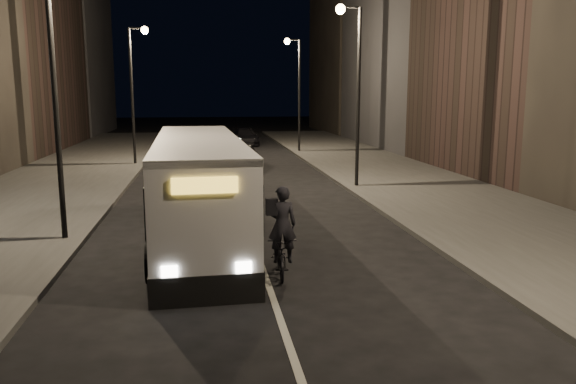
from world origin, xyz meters
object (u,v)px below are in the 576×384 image
object	(u,v)px
streetlight_left_near	(62,60)
city_bus	(199,184)
streetlight_right_far	(296,79)
car_mid	(189,144)
car_far	(245,137)
cyclist_on_bicycle	(281,246)
streetlight_left_far	(136,77)
car_near	(242,155)
streetlight_right_mid	(353,72)

from	to	relation	value
streetlight_left_near	city_bus	bearing A→B (deg)	-0.00
streetlight_right_far	car_mid	bearing A→B (deg)	175.22
streetlight_left_near	car_far	xyz separation A→B (m)	(7.46, 31.00, -4.67)
city_bus	cyclist_on_bicycle	bearing A→B (deg)	-65.09
streetlight_left_far	car_far	world-z (taller)	streetlight_left_far
streetlight_right_far	car_near	bearing A→B (deg)	-119.58
streetlight_left_near	streetlight_right_far	bearing A→B (deg)	66.04
streetlight_left_far	car_near	distance (m)	7.91
cyclist_on_bicycle	car_mid	xyz separation A→B (m)	(-2.86, 28.62, -0.06)
car_far	streetlight_left_near	bearing A→B (deg)	-106.84
streetlight_right_far	streetlight_right_mid	bearing A→B (deg)	-90.00
streetlight_right_mid	cyclist_on_bicycle	world-z (taller)	streetlight_right_mid
cyclist_on_bicycle	car_far	size ratio (longest dim) A/B	0.47
streetlight_right_mid	city_bus	xyz separation A→B (m)	(-6.93, -8.00, -3.67)
car_near	streetlight_left_near	bearing A→B (deg)	-105.56
streetlight_right_mid	car_far	bearing A→B (deg)	97.93
streetlight_right_mid	car_near	world-z (taller)	streetlight_right_mid
streetlight_left_far	city_bus	xyz separation A→B (m)	(3.73, -18.00, -3.67)
streetlight_right_mid	streetlight_left_far	bearing A→B (deg)	136.84
streetlight_left_near	streetlight_right_mid	bearing A→B (deg)	36.88
car_far	streetlight_right_far	bearing A→B (deg)	-68.70
streetlight_right_mid	streetlight_left_far	distance (m)	14.62
streetlight_right_mid	car_near	distance (m)	10.29
cyclist_on_bicycle	car_mid	distance (m)	28.76
car_near	car_far	bearing A→B (deg)	90.32
streetlight_left_far	car_far	bearing A→B (deg)	60.15
cyclist_on_bicycle	car_mid	size ratio (longest dim) A/B	0.54
car_near	streetlight_right_mid	bearing A→B (deg)	-55.13
streetlight_left_near	car_mid	xyz separation A→B (m)	(2.87, 24.65, -4.67)
streetlight_right_mid	streetlight_right_far	world-z (taller)	same
streetlight_right_mid	streetlight_left_near	bearing A→B (deg)	-143.12
streetlight_right_mid	streetlight_right_far	size ratio (longest dim) A/B	1.00
streetlight_left_near	city_bus	distance (m)	5.23
streetlight_right_far	car_far	size ratio (longest dim) A/B	1.69
city_bus	car_far	size ratio (longest dim) A/B	2.43
streetlight_right_mid	streetlight_left_far	world-z (taller)	same
streetlight_left_far	cyclist_on_bicycle	bearing A→B (deg)	-75.38
streetlight_right_mid	streetlight_left_near	xyz separation A→B (m)	(-10.66, -8.00, 0.00)
streetlight_right_mid	streetlight_right_far	xyz separation A→B (m)	(0.00, 16.00, 0.00)
streetlight_right_mid	city_bus	distance (m)	11.20
streetlight_right_far	car_near	distance (m)	10.26
car_mid	cyclist_on_bicycle	bearing A→B (deg)	95.81
streetlight_right_far	car_mid	size ratio (longest dim) A/B	1.93
streetlight_right_mid	streetlight_left_far	size ratio (longest dim) A/B	1.00
streetlight_left_near	car_near	distance (m)	17.75
streetlight_left_far	car_near	xyz separation A→B (m)	(6.13, -1.98, -4.59)
streetlight_left_far	city_bus	size ratio (longest dim) A/B	0.70
streetlight_right_far	streetlight_left_near	bearing A→B (deg)	-113.96
streetlight_left_near	car_mid	size ratio (longest dim) A/B	1.93
streetlight_left_far	car_far	xyz separation A→B (m)	(7.46, 13.00, -4.67)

